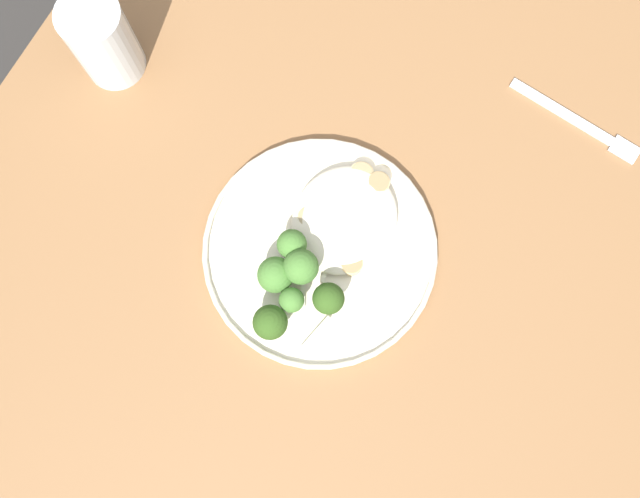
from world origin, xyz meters
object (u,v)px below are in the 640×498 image
(dinner_plate, at_px, (320,251))
(broccoli_floret_rear_charred, at_px, (328,299))
(seared_scallop_large_seared, at_px, (342,229))
(seared_scallop_center_golden, at_px, (351,263))
(broccoli_floret_beside_noodles, at_px, (275,275))
(water_glass, at_px, (105,44))
(broccoli_floret_tall_stalk, at_px, (292,300))
(seared_scallop_front_small, at_px, (309,218))
(broccoli_floret_center_pile, at_px, (292,244))
(broccoli_floret_small_sprig, at_px, (301,267))
(seared_scallop_tilted_round, at_px, (376,182))
(seared_scallop_on_noodles, at_px, (361,174))
(broccoli_floret_front_edge, at_px, (270,322))
(dinner_fork, at_px, (579,122))
(seared_scallop_half_hidden, at_px, (305,241))

(dinner_plate, bearing_deg, broccoli_floret_rear_charred, 37.30)
(seared_scallop_large_seared, bearing_deg, seared_scallop_center_golden, 43.11)
(broccoli_floret_beside_noodles, distance_m, water_glass, 0.36)
(dinner_plate, distance_m, broccoli_floret_tall_stalk, 0.08)
(dinner_plate, distance_m, water_glass, 0.37)
(seared_scallop_front_small, bearing_deg, broccoli_floret_center_pile, 1.98)
(broccoli_floret_small_sprig, xyz_separation_m, broccoli_floret_beside_noodles, (0.02, -0.02, -0.01))
(seared_scallop_center_golden, bearing_deg, seared_scallop_tilted_round, -168.39)
(broccoli_floret_tall_stalk, relative_size, water_glass, 0.42)
(broccoli_floret_tall_stalk, distance_m, water_glass, 0.40)
(seared_scallop_on_noodles, height_order, broccoli_floret_tall_stalk, broccoli_floret_tall_stalk)
(seared_scallop_tilted_round, relative_size, broccoli_floret_small_sprig, 0.43)
(seared_scallop_center_golden, xyz_separation_m, broccoli_floret_tall_stalk, (0.08, -0.04, 0.02))
(seared_scallop_front_small, xyz_separation_m, water_glass, (-0.07, -0.33, 0.03))
(broccoli_floret_small_sprig, height_order, broccoli_floret_beside_noodles, broccoli_floret_small_sprig)
(broccoli_floret_front_edge, xyz_separation_m, broccoli_floret_beside_noodles, (-0.05, -0.02, -0.00))
(broccoli_floret_center_pile, height_order, water_glass, water_glass)
(seared_scallop_large_seared, bearing_deg, seared_scallop_on_noodles, -170.39)
(broccoli_floret_front_edge, bearing_deg, broccoli_floret_rear_charred, 140.48)
(broccoli_floret_tall_stalk, xyz_separation_m, dinner_fork, (-0.38, 0.21, -0.04))
(seared_scallop_half_hidden, bearing_deg, broccoli_floret_beside_noodles, -8.44)
(seared_scallop_tilted_round, bearing_deg, dinner_plate, -10.71)
(seared_scallop_center_golden, height_order, broccoli_floret_rear_charred, broccoli_floret_rear_charred)
(broccoli_floret_front_edge, xyz_separation_m, broccoli_floret_rear_charred, (-0.06, 0.05, 0.00))
(seared_scallop_tilted_round, bearing_deg, broccoli_floret_rear_charred, 6.92)
(seared_scallop_on_noodles, distance_m, broccoli_floret_beside_noodles, 0.17)
(seared_scallop_on_noodles, distance_m, broccoli_floret_front_edge, 0.22)
(seared_scallop_half_hidden, distance_m, broccoli_floret_beside_noodles, 0.06)
(seared_scallop_front_small, relative_size, seared_scallop_half_hidden, 0.96)
(seared_scallop_front_small, xyz_separation_m, broccoli_floret_tall_stalk, (0.10, 0.03, 0.02))
(seared_scallop_on_noodles, xyz_separation_m, broccoli_floret_rear_charred, (0.16, 0.04, 0.03))
(seared_scallop_half_hidden, bearing_deg, dinner_plate, 89.39)
(seared_scallop_center_golden, bearing_deg, broccoli_floret_beside_noodles, -50.07)
(broccoli_floret_rear_charred, bearing_deg, broccoli_floret_tall_stalk, -59.61)
(broccoli_floret_center_pile, bearing_deg, seared_scallop_center_golden, 104.57)
(seared_scallop_tilted_round, height_order, seared_scallop_half_hidden, seared_scallop_tilted_round)
(seared_scallop_front_small, relative_size, seared_scallop_on_noodles, 0.92)
(dinner_plate, relative_size, broccoli_floret_small_sprig, 4.47)
(dinner_plate, relative_size, broccoli_floret_tall_stalk, 5.73)
(seared_scallop_half_hidden, relative_size, broccoli_floret_center_pile, 0.54)
(seared_scallop_tilted_round, relative_size, broccoli_floret_rear_charred, 0.48)
(seared_scallop_front_small, relative_size, broccoli_floret_small_sprig, 0.43)
(dinner_plate, xyz_separation_m, seared_scallop_front_small, (-0.03, -0.03, 0.01))
(seared_scallop_half_hidden, distance_m, broccoli_floret_center_pile, 0.03)
(broccoli_floret_front_edge, height_order, water_glass, water_glass)
(broccoli_floret_tall_stalk, bearing_deg, seared_scallop_half_hidden, -162.59)
(dinner_plate, xyz_separation_m, water_glass, (-0.09, -0.36, 0.04))
(broccoli_floret_center_pile, bearing_deg, broccoli_floret_tall_stalk, 28.87)
(water_glass, bearing_deg, broccoli_floret_center_pile, 71.43)
(seared_scallop_tilted_round, distance_m, broccoli_floret_small_sprig, 0.15)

